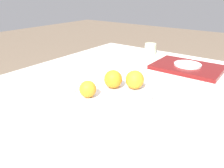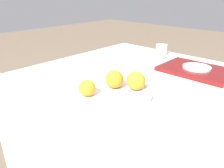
{
  "view_description": "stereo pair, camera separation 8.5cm",
  "coord_description": "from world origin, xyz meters",
  "px_view_note": "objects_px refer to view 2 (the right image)",
  "views": [
    {
      "loc": [
        0.39,
        -0.87,
        1.09
      ],
      "look_at": [
        -0.08,
        -0.25,
        0.75
      ],
      "focal_mm": 35.0,
      "sensor_mm": 36.0,
      "label": 1
    },
    {
      "loc": [
        0.46,
        -0.82,
        1.09
      ],
      "look_at": [
        -0.08,
        -0.25,
        0.75
      ],
      "focal_mm": 35.0,
      "sensor_mm": 36.0,
      "label": 2
    }
  ],
  "objects_px": {
    "orange_1": "(87,88)",
    "napkin": "(69,66)",
    "orange_2": "(136,81)",
    "side_plate": "(197,67)",
    "fruit_platter": "(112,93)",
    "orange_0": "(114,79)",
    "cup_0": "(161,50)",
    "serving_tray": "(196,70)"
  },
  "relations": [
    {
      "from": "orange_0",
      "to": "orange_2",
      "type": "distance_m",
      "value": 0.09
    },
    {
      "from": "orange_1",
      "to": "napkin",
      "type": "xyz_separation_m",
      "value": [
        -0.36,
        0.19,
        -0.04
      ]
    },
    {
      "from": "orange_1",
      "to": "napkin",
      "type": "relative_size",
      "value": 0.48
    },
    {
      "from": "serving_tray",
      "to": "side_plate",
      "type": "relative_size",
      "value": 2.45
    },
    {
      "from": "cup_0",
      "to": "orange_1",
      "type": "bearing_deg",
      "value": -80.39
    },
    {
      "from": "orange_2",
      "to": "napkin",
      "type": "height_order",
      "value": "orange_2"
    },
    {
      "from": "serving_tray",
      "to": "napkin",
      "type": "xyz_separation_m",
      "value": [
        -0.54,
        -0.4,
        -0.01
      ]
    },
    {
      "from": "cup_0",
      "to": "napkin",
      "type": "relative_size",
      "value": 0.55
    },
    {
      "from": "side_plate",
      "to": "orange_1",
      "type": "bearing_deg",
      "value": -107.02
    },
    {
      "from": "orange_0",
      "to": "side_plate",
      "type": "relative_size",
      "value": 0.53
    },
    {
      "from": "orange_2",
      "to": "side_plate",
      "type": "bearing_deg",
      "value": 79.16
    },
    {
      "from": "side_plate",
      "to": "serving_tray",
      "type": "bearing_deg",
      "value": 180.0
    },
    {
      "from": "orange_1",
      "to": "cup_0",
      "type": "distance_m",
      "value": 0.75
    },
    {
      "from": "fruit_platter",
      "to": "orange_1",
      "type": "bearing_deg",
      "value": -119.5
    },
    {
      "from": "serving_tray",
      "to": "fruit_platter",
      "type": "bearing_deg",
      "value": -104.63
    },
    {
      "from": "fruit_platter",
      "to": "orange_2",
      "type": "distance_m",
      "value": 0.11
    },
    {
      "from": "orange_1",
      "to": "cup_0",
      "type": "bearing_deg",
      "value": 99.61
    },
    {
      "from": "orange_2",
      "to": "side_plate",
      "type": "height_order",
      "value": "orange_2"
    },
    {
      "from": "fruit_platter",
      "to": "orange_2",
      "type": "relative_size",
      "value": 4.13
    },
    {
      "from": "orange_0",
      "to": "napkin",
      "type": "relative_size",
      "value": 0.56
    },
    {
      "from": "orange_0",
      "to": "napkin",
      "type": "xyz_separation_m",
      "value": [
        -0.39,
        0.06,
        -0.05
      ]
    },
    {
      "from": "fruit_platter",
      "to": "orange_2",
      "type": "xyz_separation_m",
      "value": [
        0.05,
        0.09,
        0.04
      ]
    },
    {
      "from": "serving_tray",
      "to": "napkin",
      "type": "relative_size",
      "value": 2.56
    },
    {
      "from": "serving_tray",
      "to": "side_plate",
      "type": "height_order",
      "value": "side_plate"
    },
    {
      "from": "orange_2",
      "to": "side_plate",
      "type": "distance_m",
      "value": 0.42
    },
    {
      "from": "side_plate",
      "to": "fruit_platter",
      "type": "bearing_deg",
      "value": -104.63
    },
    {
      "from": "fruit_platter",
      "to": "napkin",
      "type": "xyz_separation_m",
      "value": [
        -0.41,
        0.1,
        -0.01
      ]
    },
    {
      "from": "orange_0",
      "to": "napkin",
      "type": "distance_m",
      "value": 0.4
    },
    {
      "from": "fruit_platter",
      "to": "orange_0",
      "type": "distance_m",
      "value": 0.06
    },
    {
      "from": "fruit_platter",
      "to": "orange_2",
      "type": "height_order",
      "value": "orange_2"
    },
    {
      "from": "orange_2",
      "to": "napkin",
      "type": "bearing_deg",
      "value": 178.17
    },
    {
      "from": "orange_2",
      "to": "orange_0",
      "type": "bearing_deg",
      "value": -148.56
    },
    {
      "from": "serving_tray",
      "to": "napkin",
      "type": "height_order",
      "value": "serving_tray"
    },
    {
      "from": "orange_0",
      "to": "serving_tray",
      "type": "xyz_separation_m",
      "value": [
        0.15,
        0.46,
        -0.04
      ]
    },
    {
      "from": "orange_0",
      "to": "cup_0",
      "type": "height_order",
      "value": "orange_0"
    },
    {
      "from": "napkin",
      "to": "orange_2",
      "type": "bearing_deg",
      "value": -1.83
    },
    {
      "from": "orange_0",
      "to": "cup_0",
      "type": "xyz_separation_m",
      "value": [
        -0.15,
        0.62,
        -0.02
      ]
    },
    {
      "from": "fruit_platter",
      "to": "orange_0",
      "type": "bearing_deg",
      "value": 121.0
    },
    {
      "from": "fruit_platter",
      "to": "serving_tray",
      "type": "relative_size",
      "value": 0.92
    },
    {
      "from": "napkin",
      "to": "side_plate",
      "type": "bearing_deg",
      "value": 36.13
    },
    {
      "from": "cup_0",
      "to": "orange_2",
      "type": "bearing_deg",
      "value": -68.44
    },
    {
      "from": "orange_1",
      "to": "serving_tray",
      "type": "relative_size",
      "value": 0.19
    }
  ]
}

